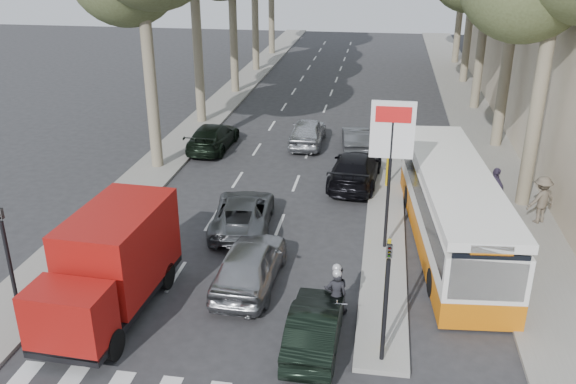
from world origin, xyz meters
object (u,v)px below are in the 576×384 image
at_px(city_bus, 452,206).
at_px(motorcycle, 336,294).
at_px(silver_hatchback, 250,264).
at_px(red_truck, 112,264).
at_px(dark_hatchback, 315,326).

xyz_separation_m(city_bus, motorcycle, (-3.75, -5.37, -0.75)).
distance_m(silver_hatchback, city_bus, 7.81).
bearing_deg(silver_hatchback, red_truck, 31.25).
distance_m(red_truck, motorcycle, 6.75).
relative_size(red_truck, motorcycle, 2.85).
bearing_deg(silver_hatchback, motorcycle, 155.72).
bearing_deg(dark_hatchback, city_bus, -120.72).
distance_m(dark_hatchback, motorcycle, 1.57).
xyz_separation_m(silver_hatchback, dark_hatchback, (2.47, -2.91, -0.14)).
relative_size(city_bus, motorcycle, 5.46).
distance_m(city_bus, motorcycle, 6.60).
bearing_deg(city_bus, silver_hatchback, -154.36).
relative_size(silver_hatchback, red_truck, 0.78).
distance_m(silver_hatchback, dark_hatchback, 3.82).
bearing_deg(city_bus, motorcycle, -129.86).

